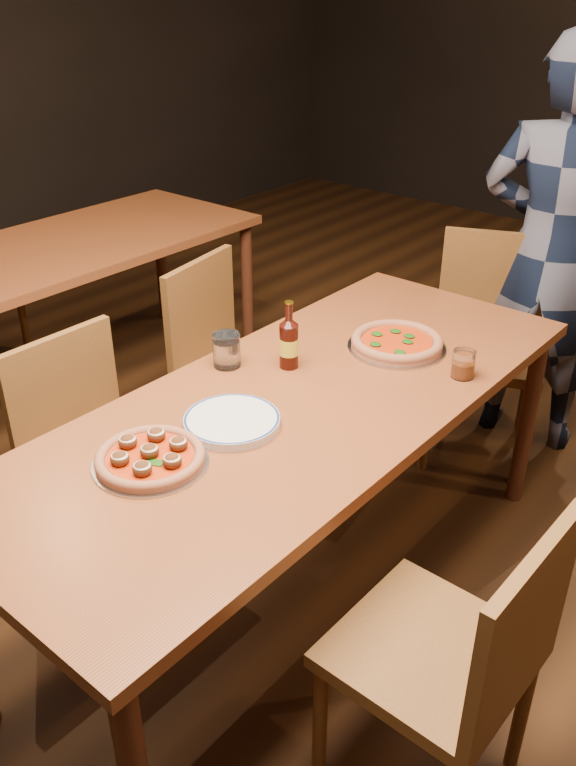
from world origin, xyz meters
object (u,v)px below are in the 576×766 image
Objects in this scene: chair_main_sw at (245,369)px; plate_stack at (232,422)px; beer_bottle at (289,344)px; amber_glass at (463,364)px; chair_main_e at (431,650)px; chair_main_nw at (107,464)px; water_glass at (227,350)px; chair_end at (485,352)px; pizza_meatball at (150,457)px; table_main at (299,419)px; diner at (552,252)px; pizza_margherita at (397,342)px; table_left at (48,264)px.

chair_main_sw is 0.93m from plate_stack.
amber_glass is at bearing 32.82° from beer_bottle.
chair_main_nw is at bearing -89.02° from chair_main_e.
chair_end is at bearing 72.53° from water_glass.
beer_bottle reaches higher than chair_main_e.
chair_end reaches higher than plate_stack.
plate_stack is (-0.69, 0.07, 0.31)m from chair_main_e.
chair_main_nw is 8.21× the size of water_glass.
water_glass is at bearing -131.14° from chair_end.
water_glass is at bearing 113.63° from pizza_meatball.
chair_main_nw reaches higher than table_main.
diner reaches higher than chair_main_e.
chair_main_e is at bearing -89.76° from chair_main_nw.
chair_main_sw is at bearing 127.78° from water_glass.
amber_glass is 1.02m from diner.
chair_main_nw is at bearing -150.06° from table_main.
chair_end is 0.47m from diner.
chair_main_e is 0.98m from beer_bottle.
diner is at bearing 83.76° from pizza_margherita.
chair_main_nw is 2.99× the size of pizza_meatball.
chair_main_e is (1.27, -0.74, -0.01)m from chair_main_sw.
pizza_meatball is at bearing -112.56° from amber_glass.
pizza_meatball is (-0.73, -0.19, 0.32)m from chair_main_e.
pizza_meatball is 2.74× the size of water_glass.
chair_main_e is (2.35, -0.61, -0.23)m from table_left.
chair_main_e is 3.44× the size of plate_stack.
chair_end is (0.68, 0.71, 0.02)m from chair_main_sw.
diner reaches higher than plate_stack.
plate_stack is (-0.10, -1.37, 0.28)m from chair_end.
plate_stack is at bearing -149.37° from chair_main_sw.
chair_main_sw is at bearing -177.58° from pizza_margherita.
beer_bottle is (1.55, -0.17, 0.15)m from table_left.
chair_main_e is (0.65, -0.31, -0.23)m from table_main.
table_left is 6.82× the size of pizza_meatball.
beer_bottle is (-0.80, 0.44, 0.38)m from chair_main_e.
table_left is 1.95m from chair_end.
diner reaches higher than table_left.
table_main is at bearing -135.01° from chair_main_sw.
plate_stack is at bearing -117.83° from amber_glass.
amber_glass is at bearing 62.17° from plate_stack.
diner is at bearing 48.60° from chair_end.
pizza_meatball is 1.93m from diner.
diner is (0.15, 1.43, 0.16)m from table_main.
chair_main_sw is 0.98m from amber_glass.
chair_main_nw reaches higher than water_glass.
plate_stack is at bearing 72.50° from diner.
diner is (0.77, 1.00, 0.39)m from chair_main_sw.
table_main is 6.82× the size of pizza_meatball.
diner is (0.19, 1.66, 0.08)m from plate_stack.
diner is at bearing 77.27° from beer_bottle.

